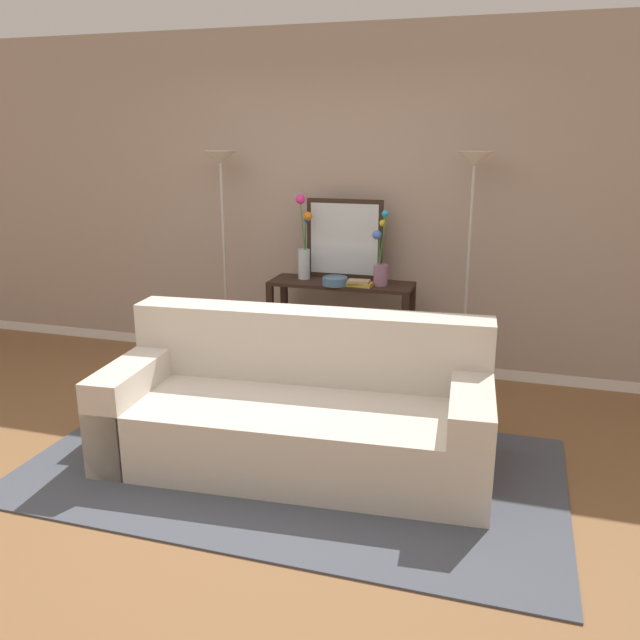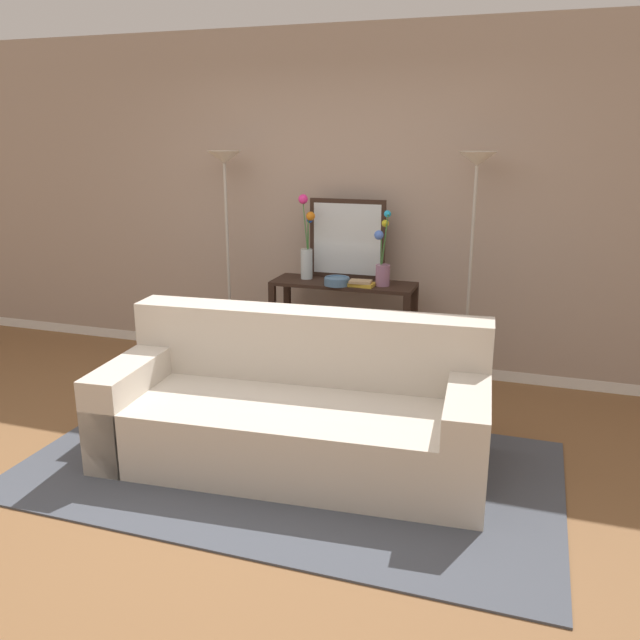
{
  "view_description": "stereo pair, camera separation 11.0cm",
  "coord_description": "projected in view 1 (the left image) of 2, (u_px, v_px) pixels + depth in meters",
  "views": [
    {
      "loc": [
        1.54,
        -3.11,
        1.95
      ],
      "look_at": [
        0.28,
        1.05,
        0.71
      ],
      "focal_mm": 36.73,
      "sensor_mm": 36.0,
      "label": 1
    },
    {
      "loc": [
        1.65,
        -3.07,
        1.95
      ],
      "look_at": [
        0.28,
        1.05,
        0.71
      ],
      "focal_mm": 36.73,
      "sensor_mm": 36.0,
      "label": 2
    }
  ],
  "objects": [
    {
      "name": "ground_plane",
      "position": [
        223.0,
        481.0,
        3.83
      ],
      "size": [
        16.0,
        16.0,
        0.02
      ],
      "primitive_type": "cube",
      "color": "brown"
    },
    {
      "name": "back_wall",
      "position": [
        329.0,
        203.0,
        5.49
      ],
      "size": [
        12.0,
        0.15,
        2.78
      ],
      "color": "white",
      "rests_on": "ground"
    },
    {
      "name": "area_rug",
      "position": [
        291.0,
        469.0,
        3.93
      ],
      "size": [
        3.16,
        1.74,
        0.01
      ],
      "color": "#474C56",
      "rests_on": "ground"
    },
    {
      "name": "couch",
      "position": [
        299.0,
        412.0,
        4.0
      ],
      "size": [
        2.35,
        1.13,
        0.88
      ],
      "color": "beige",
      "rests_on": "ground"
    },
    {
      "name": "console_table",
      "position": [
        341.0,
        313.0,
        5.25
      ],
      "size": [
        1.14,
        0.38,
        0.82
      ],
      "color": "black",
      "rests_on": "ground"
    },
    {
      "name": "floor_lamp_left",
      "position": [
        222.0,
        200.0,
        5.36
      ],
      "size": [
        0.28,
        0.28,
        1.82
      ],
      "color": "#B7B2A8",
      "rests_on": "ground"
    },
    {
      "name": "floor_lamp_right",
      "position": [
        472.0,
        206.0,
        4.8
      ],
      "size": [
        0.28,
        0.28,
        1.83
      ],
      "color": "#B7B2A8",
      "rests_on": "ground"
    },
    {
      "name": "wall_mirror",
      "position": [
        344.0,
        239.0,
        5.25
      ],
      "size": [
        0.62,
        0.02,
        0.64
      ],
      "color": "black",
      "rests_on": "console_table"
    },
    {
      "name": "vase_tall_flowers",
      "position": [
        304.0,
        247.0,
        5.23
      ],
      "size": [
        0.12,
        0.12,
        0.68
      ],
      "color": "silver",
      "rests_on": "console_table"
    },
    {
      "name": "vase_short_flowers",
      "position": [
        381.0,
        262.0,
        5.03
      ],
      "size": [
        0.13,
        0.12,
        0.58
      ],
      "color": "gray",
      "rests_on": "console_table"
    },
    {
      "name": "fruit_bowl",
      "position": [
        335.0,
        281.0,
        5.07
      ],
      "size": [
        0.2,
        0.2,
        0.06
      ],
      "color": "#4C7093",
      "rests_on": "console_table"
    },
    {
      "name": "book_stack",
      "position": [
        359.0,
        283.0,
        5.04
      ],
      "size": [
        0.2,
        0.14,
        0.05
      ],
      "color": "gold",
      "rests_on": "console_table"
    },
    {
      "name": "book_row_under_console",
      "position": [
        303.0,
        368.0,
        5.48
      ],
      "size": [
        0.27,
        0.17,
        0.12
      ],
      "color": "maroon",
      "rests_on": "ground"
    }
  ]
}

